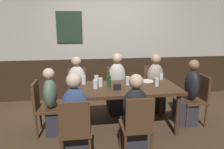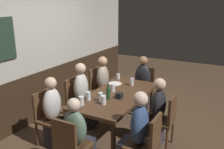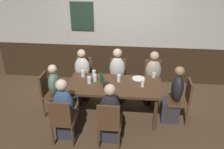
{
  "view_description": "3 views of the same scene",
  "coord_description": "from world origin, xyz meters",
  "views": [
    {
      "loc": [
        -0.68,
        -3.28,
        1.77
      ],
      "look_at": [
        -0.22,
        -0.09,
        0.98
      ],
      "focal_mm": 34.02,
      "sensor_mm": 36.0,
      "label": 1
    },
    {
      "loc": [
        -3.51,
        -1.79,
        2.27
      ],
      "look_at": [
        0.04,
        0.11,
        1.06
      ],
      "focal_mm": 39.95,
      "sensor_mm": 36.0,
      "label": 2
    },
    {
      "loc": [
        0.36,
        -3.91,
        2.89
      ],
      "look_at": [
        -0.03,
        -0.1,
        0.99
      ],
      "focal_mm": 37.38,
      "sensor_mm": 36.0,
      "label": 3
    }
  ],
  "objects": [
    {
      "name": "ground_plane",
      "position": [
        0.0,
        0.0,
        0.0
      ],
      "size": [
        12.0,
        12.0,
        0.0
      ],
      "primitive_type": "plane",
      "color": "#4C3826"
    },
    {
      "name": "wall_back",
      "position": [
        -0.01,
        1.65,
        1.3
      ],
      "size": [
        6.4,
        0.13,
        2.6
      ],
      "color": "#332316",
      "rests_on": "ground_plane"
    },
    {
      "name": "dining_table",
      "position": [
        0.0,
        0.0,
        0.66
      ],
      "size": [
        1.79,
        0.87,
        0.74
      ],
      "color": "#472D1C",
      "rests_on": "ground_plane"
    },
    {
      "name": "chair_left_far",
      "position": [
        -0.79,
        0.85,
        0.5
      ],
      "size": [
        0.4,
        0.4,
        0.88
      ],
      "color": "#513521",
      "rests_on": "ground_plane"
    },
    {
      "name": "chair_head_west",
      "position": [
        -1.31,
        0.0,
        0.5
      ],
      "size": [
        0.4,
        0.4,
        0.88
      ],
      "color": "#513521",
      "rests_on": "ground_plane"
    },
    {
      "name": "chair_left_near",
      "position": [
        -0.79,
        -0.85,
        0.5
      ],
      "size": [
        0.4,
        0.4,
        0.88
      ],
      "color": "#513521",
      "rests_on": "ground_plane"
    },
    {
      "name": "chair_right_far",
      "position": [
        0.79,
        0.85,
        0.5
      ],
      "size": [
        0.4,
        0.4,
        0.88
      ],
      "color": "#513521",
      "rests_on": "ground_plane"
    },
    {
      "name": "chair_head_east",
      "position": [
        1.31,
        0.0,
        0.5
      ],
      "size": [
        0.4,
        0.4,
        0.88
      ],
      "color": "#513521",
      "rests_on": "ground_plane"
    },
    {
      "name": "chair_mid_near",
      "position": [
        0.0,
        -0.85,
        0.5
      ],
      "size": [
        0.4,
        0.4,
        0.88
      ],
      "color": "#513521",
      "rests_on": "ground_plane"
    },
    {
      "name": "chair_mid_far",
      "position": [
        0.0,
        0.85,
        0.5
      ],
      "size": [
        0.4,
        0.4,
        0.88
      ],
      "color": "#513521",
      "rests_on": "ground_plane"
    },
    {
      "name": "person_left_far",
      "position": [
        -0.79,
        0.69,
        0.48
      ],
      "size": [
        0.34,
        0.37,
        1.15
      ],
      "color": "#2D2D38",
      "rests_on": "ground_plane"
    },
    {
      "name": "person_head_west",
      "position": [
        -1.14,
        0.0,
        0.46
      ],
      "size": [
        0.37,
        0.34,
        1.09
      ],
      "color": "#2D2D38",
      "rests_on": "ground_plane"
    },
    {
      "name": "person_left_near",
      "position": [
        -0.79,
        -0.69,
        0.5
      ],
      "size": [
        0.34,
        0.37,
        1.18
      ],
      "color": "#2D2D38",
      "rests_on": "ground_plane"
    },
    {
      "name": "person_right_far",
      "position": [
        0.79,
        0.69,
        0.49
      ],
      "size": [
        0.34,
        0.37,
        1.16
      ],
      "color": "#2D2D38",
      "rests_on": "ground_plane"
    },
    {
      "name": "person_head_east",
      "position": [
        1.15,
        0.0,
        0.49
      ],
      "size": [
        0.37,
        0.34,
        1.16
      ],
      "color": "#2D2D38",
      "rests_on": "ground_plane"
    },
    {
      "name": "person_mid_near",
      "position": [
        0.0,
        -0.69,
        0.48
      ],
      "size": [
        0.34,
        0.37,
        1.13
      ],
      "color": "#2D2D38",
      "rests_on": "ground_plane"
    },
    {
      "name": "person_mid_far",
      "position": [
        -0.0,
        0.69,
        0.51
      ],
      "size": [
        0.34,
        0.37,
        1.19
      ],
      "color": "#2D2D38",
      "rests_on": "ground_plane"
    },
    {
      "name": "highball_clear",
      "position": [
        -0.66,
        0.26,
        0.8
      ],
      "size": [
        0.08,
        0.08,
        0.14
      ],
      "color": "silver",
      "rests_on": "dining_table"
    },
    {
      "name": "pint_glass_pale",
      "position": [
        -0.48,
        -0.02,
        0.8
      ],
      "size": [
        0.08,
        0.08,
        0.14
      ],
      "color": "silver",
      "rests_on": "dining_table"
    },
    {
      "name": "beer_glass_half",
      "position": [
        0.08,
        0.12,
        0.8
      ],
      "size": [
        0.07,
        0.07,
        0.14
      ],
      "color": "silver",
      "rests_on": "dining_table"
    },
    {
      "name": "beer_glass_tall",
      "position": [
        -0.39,
        0.09,
        0.8
      ],
      "size": [
        0.07,
        0.07,
        0.14
      ],
      "color": "silver",
      "rests_on": "dining_table"
    },
    {
      "name": "tumbler_short",
      "position": [
        0.77,
        0.37,
        0.79
      ],
      "size": [
        0.07,
        0.07,
        0.11
      ],
      "color": "silver",
      "rests_on": "dining_table"
    },
    {
      "name": "tumbler_water",
      "position": [
        -0.44,
        0.28,
        0.8
      ],
      "size": [
        0.07,
        0.07,
        0.14
      ],
      "color": "silver",
      "rests_on": "dining_table"
    },
    {
      "name": "pint_glass_stout",
      "position": [
        0.54,
        -0.04,
        0.8
      ],
      "size": [
        0.07,
        0.07,
        0.14
      ],
      "color": "silver",
      "rests_on": "dining_table"
    },
    {
      "name": "beer_bottle_green",
      "position": [
        -0.25,
        0.03,
        0.84
      ],
      "size": [
        0.06,
        0.06,
        0.26
      ],
      "color": "#194723",
      "rests_on": "dining_table"
    },
    {
      "name": "plate_white_large",
      "position": [
        0.46,
        0.28,
        0.75
      ],
      "size": [
        0.25,
        0.25,
        0.01
      ],
      "primitive_type": "cylinder",
      "color": "white",
      "rests_on": "dining_table"
    },
    {
      "name": "condiment_caddy",
      "position": [
        -0.14,
        -0.12,
        0.79
      ],
      "size": [
        0.11,
        0.09,
        0.09
      ],
      "primitive_type": "cube",
      "color": "black",
      "rests_on": "dining_table"
    }
  ]
}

